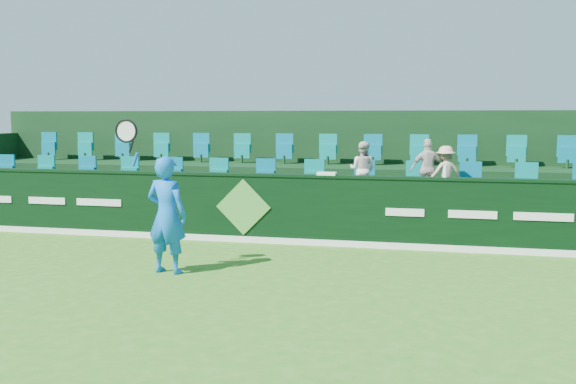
% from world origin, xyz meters
% --- Properties ---
extents(ground, '(60.00, 60.00, 0.00)m').
position_xyz_m(ground, '(0.00, 0.00, 0.00)').
color(ground, '#2D6C19').
rests_on(ground, ground).
extents(sponsor_hoarding, '(16.00, 0.25, 1.35)m').
position_xyz_m(sponsor_hoarding, '(0.00, 4.00, 0.67)').
color(sponsor_hoarding, black).
rests_on(sponsor_hoarding, ground).
extents(stand_tier_front, '(16.00, 2.00, 0.80)m').
position_xyz_m(stand_tier_front, '(0.00, 5.10, 0.40)').
color(stand_tier_front, black).
rests_on(stand_tier_front, ground).
extents(stand_tier_back, '(16.00, 1.80, 1.30)m').
position_xyz_m(stand_tier_back, '(0.00, 7.00, 0.65)').
color(stand_tier_back, black).
rests_on(stand_tier_back, ground).
extents(stand_rear, '(16.00, 4.10, 2.60)m').
position_xyz_m(stand_rear, '(0.00, 7.44, 1.22)').
color(stand_rear, black).
rests_on(stand_rear, ground).
extents(seat_row_front, '(13.50, 0.50, 0.60)m').
position_xyz_m(seat_row_front, '(0.00, 5.50, 1.10)').
color(seat_row_front, '#046984').
rests_on(seat_row_front, stand_tier_front).
extents(seat_row_back, '(13.50, 0.50, 0.60)m').
position_xyz_m(seat_row_back, '(0.00, 7.30, 1.60)').
color(seat_row_back, '#046984').
rests_on(seat_row_back, stand_tier_back).
extents(tennis_player, '(1.20, 0.53, 2.47)m').
position_xyz_m(tennis_player, '(-0.46, 1.27, 0.94)').
color(tennis_player, blue).
rests_on(tennis_player, ground).
extents(spectator_left, '(0.64, 0.54, 1.15)m').
position_xyz_m(spectator_left, '(2.17, 5.12, 1.37)').
color(spectator_left, silver).
rests_on(spectator_left, stand_tier_front).
extents(spectator_middle, '(0.77, 0.48, 1.21)m').
position_xyz_m(spectator_middle, '(3.49, 5.12, 1.41)').
color(spectator_middle, beige).
rests_on(spectator_middle, stand_tier_front).
extents(spectator_right, '(0.80, 0.65, 1.08)m').
position_xyz_m(spectator_right, '(3.82, 5.12, 1.34)').
color(spectator_right, '#C6AB8B').
rests_on(spectator_right, stand_tier_front).
extents(towel, '(0.35, 0.23, 0.05)m').
position_xyz_m(towel, '(1.62, 4.00, 1.38)').
color(towel, white).
rests_on(towel, sponsor_hoarding).
extents(drinks_bottle, '(0.07, 0.07, 0.22)m').
position_xyz_m(drinks_bottle, '(3.80, 4.00, 1.46)').
color(drinks_bottle, white).
rests_on(drinks_bottle, sponsor_hoarding).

